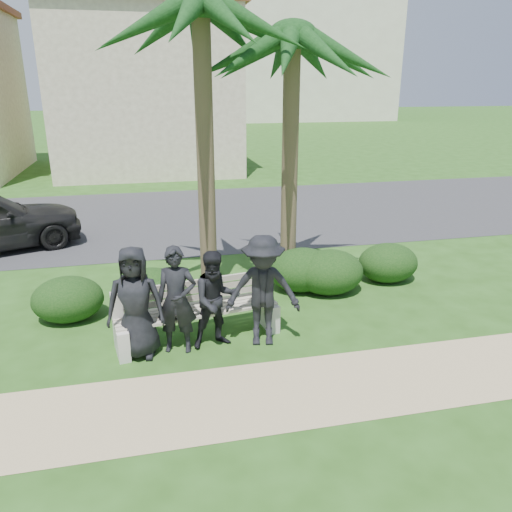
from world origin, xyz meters
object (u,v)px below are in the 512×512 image
(man_c, at_px, (216,300))
(palm_right, at_px, (293,39))
(man_d, at_px, (263,291))
(park_bench, at_px, (198,315))
(man_a, at_px, (135,303))
(man_b, at_px, (177,300))
(palm_left, at_px, (201,7))

(man_c, bearing_deg, palm_right, 44.54)
(man_c, distance_m, man_d, 0.73)
(park_bench, distance_m, man_c, 0.53)
(man_a, relative_size, palm_right, 0.31)
(man_a, distance_m, man_b, 0.61)
(park_bench, relative_size, palm_right, 0.48)
(man_b, distance_m, palm_right, 5.22)
(palm_left, bearing_deg, palm_right, 13.06)
(man_d, height_order, palm_left, palm_left)
(park_bench, bearing_deg, palm_right, 36.50)
(man_b, relative_size, palm_left, 0.28)
(park_bench, bearing_deg, man_b, -148.46)
(park_bench, xyz_separation_m, man_a, (-0.95, -0.32, 0.45))
(palm_right, bearing_deg, man_b, -134.61)
(man_b, xyz_separation_m, palm_left, (0.76, 2.11, 4.27))
(palm_right, bearing_deg, man_a, -140.59)
(man_d, bearing_deg, palm_right, 77.29)
(man_a, relative_size, man_b, 1.03)
(park_bench, relative_size, palm_left, 0.44)
(man_d, xyz_separation_m, palm_left, (-0.56, 2.17, 4.22))
(man_b, xyz_separation_m, palm_right, (2.47, 2.50, 3.86))
(park_bench, distance_m, palm_left, 5.05)
(palm_right, bearing_deg, palm_left, -166.94)
(man_a, bearing_deg, palm_left, 64.34)
(man_c, relative_size, palm_right, 0.27)
(man_c, bearing_deg, palm_left, 77.14)
(man_b, distance_m, man_d, 1.32)
(man_d, xyz_separation_m, palm_right, (1.15, 2.57, 3.81))
(palm_left, bearing_deg, man_b, -109.82)
(man_c, relative_size, palm_left, 0.26)
(man_d, distance_m, palm_right, 4.73)
(park_bench, bearing_deg, man_d, -29.74)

